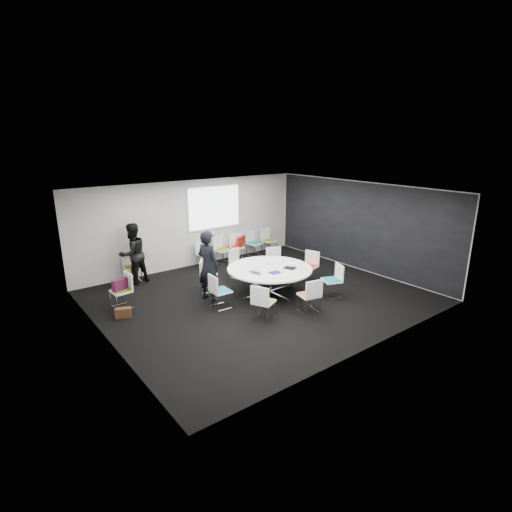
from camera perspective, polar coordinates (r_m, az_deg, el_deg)
room_shell at (r=10.36m, az=0.88°, el=1.51°), size 8.08×7.08×2.88m
conference_table at (r=10.78m, az=1.96°, el=-2.64°), size 2.28×2.28×0.73m
projection_screen at (r=13.43m, az=-5.95°, el=6.91°), size 1.90×0.03×1.35m
chair_ring_a at (r=11.90m, az=7.53°, el=-2.26°), size 0.56×0.57×0.88m
chair_ring_b at (r=12.17m, az=2.71°, el=-1.70°), size 0.61×0.60×0.88m
chair_ring_c at (r=12.06m, az=-2.45°, el=-1.87°), size 0.56×0.55×0.88m
chair_ring_d at (r=11.10m, az=-6.77°, el=-3.65°), size 0.63×0.64×0.88m
chair_ring_e at (r=10.01m, az=-5.12°, el=-5.90°), size 0.47×0.48×0.88m
chair_ring_f at (r=9.35m, az=1.04°, el=-7.54°), size 0.60×0.61×0.88m
chair_ring_g at (r=9.81m, az=7.60°, el=-6.49°), size 0.55×0.54×0.88m
chair_ring_h at (r=10.88m, az=10.77°, el=-4.27°), size 0.59×0.60×0.88m
chair_back_a at (r=13.20m, az=-7.28°, el=-0.34°), size 0.60×0.59×0.88m
chair_back_b at (r=13.54m, az=-4.80°, el=0.18°), size 0.56×0.55×0.88m
chair_back_c at (r=13.90m, az=-2.74°, el=0.66°), size 0.59×0.59×0.88m
chair_back_d at (r=14.33m, az=-0.24°, el=1.17°), size 0.53×0.52×0.88m
chair_back_e at (r=14.73m, az=1.83°, el=1.58°), size 0.47×0.46×0.88m
chair_spare_left at (r=10.52m, az=-18.56°, el=-5.60°), size 0.48×0.49×0.88m
chair_person_back at (r=12.27m, az=-17.22°, el=-2.30°), size 0.50×0.49×0.88m
person_main at (r=10.32m, az=-6.84°, el=-1.40°), size 0.60×0.77×1.86m
person_back at (r=11.94m, az=-17.20°, el=0.29°), size 1.01×0.87×1.79m
laptop at (r=10.33m, az=0.09°, el=-2.34°), size 0.25×0.36×0.03m
laptop_lid at (r=10.38m, az=-0.28°, el=-1.57°), size 0.16×0.27×0.22m
notebook_black at (r=10.71m, az=4.85°, el=-1.72°), size 0.29×0.35×0.02m
tablet_folio at (r=10.33m, az=2.69°, el=-2.36°), size 0.26×0.20×0.03m
papers_right at (r=11.32m, az=3.53°, el=-0.71°), size 0.35×0.37×0.00m
papers_front at (r=11.16m, az=4.74°, el=-1.00°), size 0.36×0.33×0.00m
cup at (r=10.96m, az=1.78°, el=-1.04°), size 0.08×0.08×0.09m
phone at (r=10.83m, az=5.39°, el=-1.56°), size 0.15×0.11×0.01m
maroon_bag at (r=10.40m, az=-18.82°, el=-3.86°), size 0.42×0.27×0.28m
brown_bag at (r=10.01m, az=-18.47°, el=-7.71°), size 0.39×0.29×0.24m
red_jacket at (r=13.61m, az=-2.24°, el=2.16°), size 0.47×0.32×0.36m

